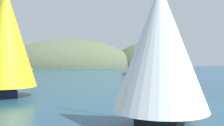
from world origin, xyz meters
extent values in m
plane|color=navy|center=(0.00, 0.00, 0.00)|extent=(360.00, 360.00, 0.00)
ellipsoid|color=#4C5B3D|center=(60.00, 135.00, 0.00)|extent=(56.89, 44.00, 35.44)
ellipsoid|color=#5B6647|center=(5.00, 135.00, 0.00)|extent=(81.98, 44.00, 37.09)
cube|color=black|center=(-5.41, -3.77, 0.40)|extent=(6.10, 6.77, 0.81)
cube|color=beige|center=(-4.59, -2.79, 0.99)|extent=(2.65, 2.74, 0.36)
cylinder|color=#B2B2B7|center=(-5.86, -4.32, 4.80)|extent=(0.14, 0.14, 7.97)
cone|color=white|center=(-6.85, -5.52, 4.41)|extent=(6.97, 6.97, 6.61)
cube|color=#191E4C|center=(-17.07, 13.04, 0.36)|extent=(3.75, 8.56, 0.73)
cube|color=beige|center=(-17.39, 14.50, 0.91)|extent=(2.06, 2.93, 0.36)
cylinder|color=#B2B2B7|center=(-16.89, 12.22, 6.53)|extent=(0.14, 0.14, 11.61)
cone|color=yellow|center=(-16.50, 10.44, 6.29)|extent=(7.52, 7.52, 10.53)
cube|color=#B7B2A8|center=(11.99, 47.09, 0.37)|extent=(5.39, 6.10, 0.74)
cube|color=beige|center=(11.28, 47.98, 0.92)|extent=(2.37, 2.46, 0.36)
cylinder|color=#B2B2B7|center=(12.38, 46.60, 4.80)|extent=(0.14, 0.14, 8.12)
cone|color=green|center=(13.25, 45.51, 4.29)|extent=(5.97, 5.97, 6.50)
sphere|color=green|center=(-14.63, 29.62, 0.30)|extent=(1.10, 1.10, 1.10)
cylinder|color=black|center=(-14.63, 29.62, 1.35)|extent=(0.20, 0.20, 1.60)
sphere|color=#F2EA99|center=(-14.63, 29.62, 2.27)|extent=(0.24, 0.24, 0.24)
camera|label=1|loc=(-12.72, -16.80, 3.59)|focal=38.34mm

